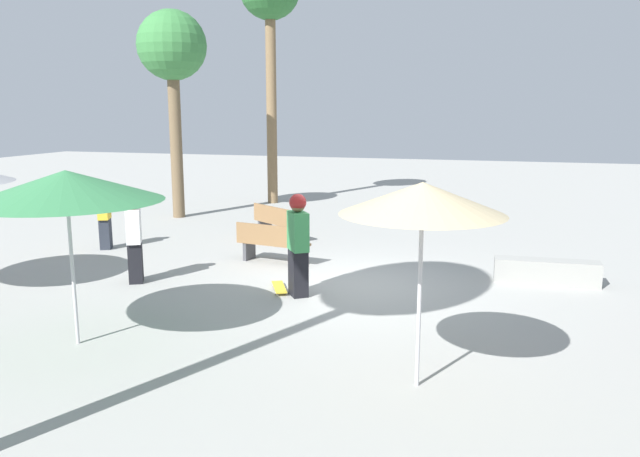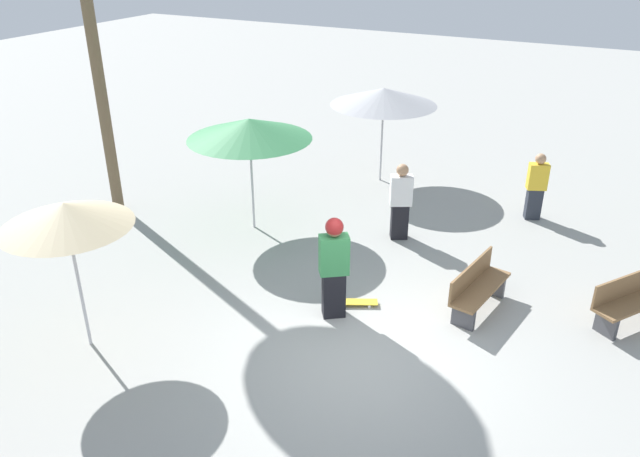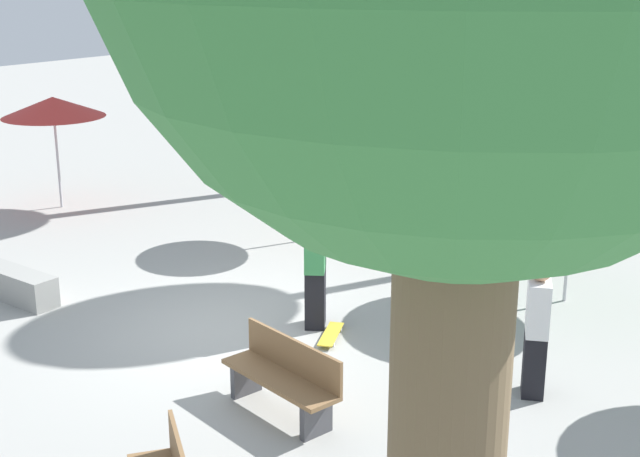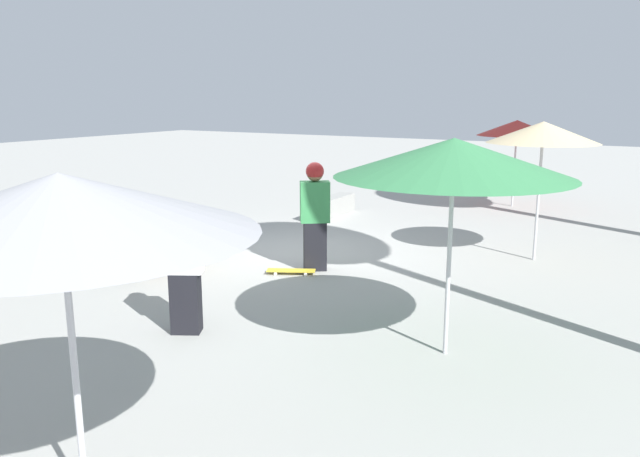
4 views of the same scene
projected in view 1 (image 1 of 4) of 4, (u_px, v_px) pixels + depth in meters
ground_plane at (356, 286)px, 11.67m from camera, size 60.00×60.00×0.00m
skater_main at (298, 241)px, 10.88m from camera, size 0.50×0.55×1.82m
skateboard at (279, 287)px, 11.37m from camera, size 0.53×0.81×0.07m
concrete_ledge at (546, 272)px, 11.79m from camera, size 1.92×0.49×0.46m
bench_near at (277, 222)px, 15.78m from camera, size 1.57×1.27×0.85m
bench_far at (272, 243)px, 13.33m from camera, size 1.65×0.71×0.85m
shade_umbrella_tan at (423, 199)px, 7.04m from camera, size 1.91×1.91×2.45m
shade_umbrella_green at (66, 186)px, 8.39m from camera, size 2.60×2.60×2.45m
palm_tree_right at (172, 52)px, 18.13m from camera, size 2.02×2.02×6.08m
bystander_watching at (134, 240)px, 11.76m from camera, size 0.44×0.52×1.66m
bystander_far at (105, 217)px, 14.61m from camera, size 0.38×0.48×1.54m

